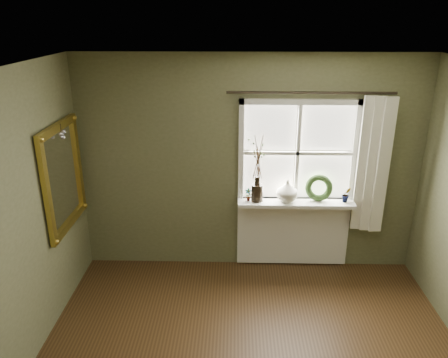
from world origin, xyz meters
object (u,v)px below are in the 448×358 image
wreath (319,190)px  gilt_mirror (63,176)px  dark_jug (257,193)px  cream_vase (287,191)px

wreath → gilt_mirror: (-2.78, -0.53, 0.35)m
dark_jug → cream_vase: (0.35, 0.00, 0.03)m
gilt_mirror → wreath: bearing=10.8°
dark_jug → cream_vase: 0.35m
cream_vase → wreath: bearing=6.2°
dark_jug → gilt_mirror: (-2.06, -0.49, 0.37)m
dark_jug → cream_vase: cream_vase is taller
cream_vase → wreath: wreath is taller
dark_jug → gilt_mirror: size_ratio=0.18×
dark_jug → cream_vase: size_ratio=0.78×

